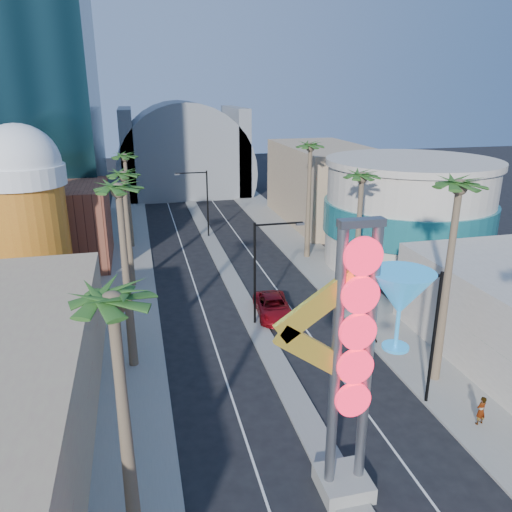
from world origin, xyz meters
The scene contains 22 objects.
sidewalk_west centered at (-9.50, 35.00, 0.07)m, with size 5.00×100.00×0.15m, color gray.
sidewalk_east centered at (9.50, 35.00, 0.07)m, with size 5.00×100.00×0.15m, color gray.
median centered at (0.00, 38.00, 0.07)m, with size 1.60×84.00×0.15m, color gray.
brick_filler_west centered at (-16.00, 38.00, 4.00)m, with size 10.00×10.00×8.00m, color brown.
filler_east centered at (16.00, 48.00, 5.00)m, with size 10.00×20.00×10.00m, color tan.
beer_mug centered at (-17.00, 30.00, 7.84)m, with size 7.00×7.00×14.50m.
turquoise_building centered at (18.00, 30.00, 5.25)m, with size 16.60×16.60×10.60m.
canopy centered at (0.00, 72.00, 4.31)m, with size 22.00×16.00×22.00m.
neon_sign centered at (0.82, 2.96, 7.31)m, with size 6.53×2.60×12.55m.
streetlight_0 centered at (0.55, 20.00, 4.88)m, with size 3.79×0.25×8.00m.
streetlight_1 centered at (-0.55, 44.00, 4.88)m, with size 3.79×0.25×8.00m.
streetlight_2 centered at (6.72, 8.00, 4.83)m, with size 3.45×0.25×8.00m.
palm_0 centered at (-9.00, 2.00, 9.93)m, with size 2.40×2.40×11.70m.
palm_1 centered at (-9.00, 16.00, 10.82)m, with size 2.40×2.40×12.70m.
palm_2 centered at (-9.00, 30.00, 9.48)m, with size 2.40×2.40×11.20m.
palm_3 centered at (-9.00, 42.00, 9.48)m, with size 2.40×2.40×11.20m.
palm_5 centered at (9.00, 10.00, 11.27)m, with size 2.40×2.40×13.20m.
palm_6 centered at (9.00, 22.00, 9.93)m, with size 2.40×2.40×11.70m.
palm_7 centered at (9.00, 34.00, 10.82)m, with size 2.40×2.40×12.70m.
red_pickup centered at (1.76, 21.10, 0.78)m, with size 2.58×5.59×1.55m, color maroon.
pedestrian_a centered at (8.81, 5.49, 0.98)m, with size 0.60×0.40×1.65m, color gray.
pedestrian_b centered at (7.30, 15.14, 0.97)m, with size 0.80×0.62×1.64m, color gray.
Camera 1 is at (-7.94, -13.37, 17.13)m, focal length 35.00 mm.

